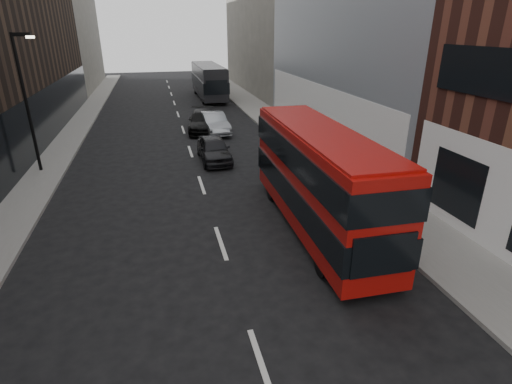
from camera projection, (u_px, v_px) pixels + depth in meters
sidewalk_right at (279, 126)px, 31.64m from camera, size 3.00×80.00×0.15m
sidewalk_left at (70, 139)px, 28.19m from camera, size 2.00×80.00×0.15m
building_victorian at (265, 5)px, 45.84m from camera, size 6.50×24.00×21.00m
building_left_mid at (14, 32)px, 29.22m from camera, size 5.00×24.00×14.00m
building_left_far at (69, 34)px, 49.12m from camera, size 5.00×20.00×13.00m
street_lamp at (26, 95)px, 20.29m from camera, size 1.06×0.22×7.00m
red_bus at (318, 176)px, 15.00m from camera, size 2.52×9.93×3.99m
grey_bus at (209, 80)px, 43.72m from camera, size 2.68×11.08×3.56m
car_a at (214, 149)px, 23.52m from camera, size 1.77×4.27×1.44m
car_b at (214, 123)px, 29.74m from camera, size 2.01×4.73×1.52m
car_c at (203, 121)px, 30.26m from camera, size 2.73×5.36×1.49m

